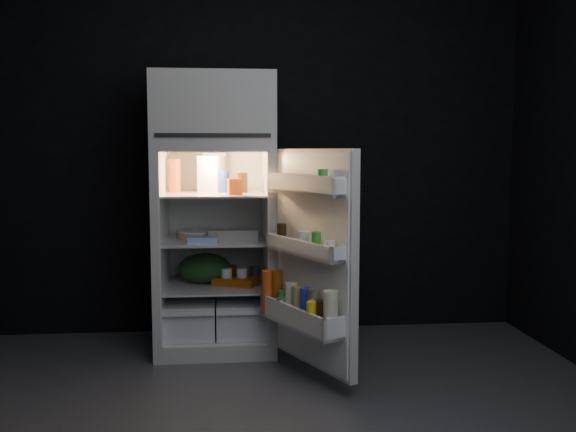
{
  "coord_description": "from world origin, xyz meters",
  "views": [
    {
      "loc": [
        -0.11,
        -2.9,
        1.3
      ],
      "look_at": [
        0.26,
        1.0,
        0.9
      ],
      "focal_mm": 40.0,
      "sensor_mm": 36.0,
      "label": 1
    }
  ],
  "objects": [
    {
      "name": "jam_jar",
      "position": [
        -0.02,
        1.3,
        1.09
      ],
      "size": [
        0.1,
        0.1,
        0.13
      ],
      "primitive_type": "cylinder",
      "rotation": [
        0.0,
        0.0,
        0.05
      ],
      "color": "#301E0D",
      "rests_on": "refrigerator"
    },
    {
      "name": "wall_front",
      "position": [
        0.0,
        -1.7,
        1.35
      ],
      "size": [
        4.0,
        0.0,
        2.7
      ],
      "primitive_type": "cube",
      "color": "black",
      "rests_on": "ground"
    },
    {
      "name": "flat_package",
      "position": [
        -0.26,
        1.08,
        0.75
      ],
      "size": [
        0.19,
        0.11,
        0.04
      ],
      "primitive_type": "cube",
      "rotation": [
        0.0,
        0.0,
        -0.1
      ],
      "color": "#8DB0DB",
      "rests_on": "refrigerator"
    },
    {
      "name": "produce_bag",
      "position": [
        -0.26,
        1.33,
        0.52
      ],
      "size": [
        0.38,
        0.34,
        0.2
      ],
      "primitive_type": "ellipsoid",
      "rotation": [
        0.0,
        0.0,
        0.12
      ],
      "color": "#193815",
      "rests_on": "refrigerator"
    },
    {
      "name": "pie",
      "position": [
        -0.28,
        1.36,
        0.75
      ],
      "size": [
        0.33,
        0.33,
        0.04
      ],
      "primitive_type": "cylinder",
      "rotation": [
        0.0,
        0.0,
        -0.05
      ],
      "color": "tan",
      "rests_on": "refrigerator"
    },
    {
      "name": "milk_jug",
      "position": [
        -0.21,
        1.36,
        1.15
      ],
      "size": [
        0.18,
        0.18,
        0.24
      ],
      "primitive_type": "cube",
      "rotation": [
        0.0,
        0.0,
        -0.34
      ],
      "color": "white",
      "rests_on": "refrigerator"
    },
    {
      "name": "floor",
      "position": [
        0.0,
        0.0,
        0.0
      ],
      "size": [
        4.0,
        3.4,
        0.0
      ],
      "primitive_type": "cube",
      "color": "#4F4F54",
      "rests_on": "ground"
    },
    {
      "name": "yogurt_tray",
      "position": [
        -0.06,
        1.24,
        0.45
      ],
      "size": [
        0.32,
        0.26,
        0.05
      ],
      "primitive_type": "cube",
      "rotation": [
        0.0,
        0.0,
        -0.43
      ],
      "color": "#9A460D",
      "rests_on": "refrigerator"
    },
    {
      "name": "wrapped_pkg",
      "position": [
        -0.02,
        1.43,
        0.75
      ],
      "size": [
        0.14,
        0.13,
        0.05
      ],
      "primitive_type": "cube",
      "rotation": [
        0.0,
        0.0,
        0.41
      ],
      "color": "beige",
      "rests_on": "refrigerator"
    },
    {
      "name": "mayo_jar",
      "position": [
        -0.15,
        1.35,
        1.1
      ],
      "size": [
        0.11,
        0.11,
        0.14
      ],
      "primitive_type": "cylinder",
      "rotation": [
        0.0,
        0.0,
        0.05
      ],
      "color": "#2133B6",
      "rests_on": "refrigerator"
    },
    {
      "name": "small_carton",
      "position": [
        -0.06,
        1.09,
        1.08
      ],
      "size": [
        0.1,
        0.08,
        0.1
      ],
      "primitive_type": "cube",
      "rotation": [
        0.0,
        0.0,
        0.21
      ],
      "color": "#E5531A",
      "rests_on": "refrigerator"
    },
    {
      "name": "egg_carton",
      "position": [
        -0.07,
        1.19,
        0.76
      ],
      "size": [
        0.32,
        0.14,
        0.07
      ],
      "primitive_type": "cube",
      "rotation": [
        0.0,
        0.0,
        -0.06
      ],
      "color": "gray",
      "rests_on": "refrigerator"
    },
    {
      "name": "small_can_silver",
      "position": [
        0.08,
        1.45,
        0.47
      ],
      "size": [
        0.08,
        0.08,
        0.09
      ],
      "primitive_type": "cylinder",
      "rotation": [
        0.0,
        0.0,
        0.31
      ],
      "color": "#B3B4B8",
      "rests_on": "refrigerator"
    },
    {
      "name": "fridge_door",
      "position": [
        0.35,
        0.6,
        0.68
      ],
      "size": [
        0.48,
        0.73,
        1.22
      ],
      "color": "silver",
      "rests_on": "ground"
    },
    {
      "name": "wall_back",
      "position": [
        0.0,
        1.7,
        1.35
      ],
      "size": [
        4.0,
        0.0,
        2.7
      ],
      "primitive_type": "cube",
      "color": "black",
      "rests_on": "ground"
    },
    {
      "name": "refrigerator",
      "position": [
        -0.19,
        1.32,
        0.96
      ],
      "size": [
        0.76,
        0.71,
        1.78
      ],
      "color": "silver",
      "rests_on": "ground"
    },
    {
      "name": "small_can_red",
      "position": [
        -0.08,
        1.47,
        0.47
      ],
      "size": [
        0.09,
        0.09,
        0.09
      ],
      "primitive_type": "cylinder",
      "rotation": [
        0.0,
        0.0,
        -0.44
      ],
      "color": "#9A460D",
      "rests_on": "refrigerator"
    },
    {
      "name": "amber_bottle",
      "position": [
        -0.45,
        1.37,
        1.14
      ],
      "size": [
        0.11,
        0.11,
        0.22
      ],
      "primitive_type": "cylinder",
      "rotation": [
        0.0,
        0.0,
        0.35
      ],
      "color": "#A94E1B",
      "rests_on": "refrigerator"
    }
  ]
}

